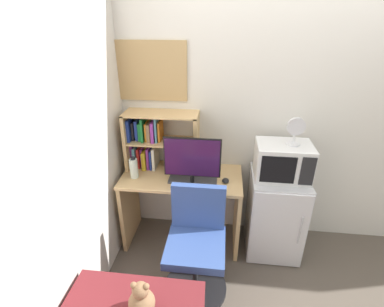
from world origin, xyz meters
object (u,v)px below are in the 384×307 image
Objects in this scene: desk_fan at (295,130)px; desk_chair at (196,249)px; microwave at (283,161)px; computer_mouse at (225,181)px; wall_corkboard at (148,71)px; keyboard at (193,180)px; mini_fridge at (274,214)px; hutch_bookshelf at (153,140)px; water_bottle at (134,168)px; monitor at (192,160)px; teddy_bear at (142,300)px.

desk_fan is 1.27m from desk_chair.
computer_mouse is at bearing -172.39° from microwave.
keyboard is at bearing -39.00° from wall_corkboard.
desk_fan reaches higher than mini_fridge.
hutch_bookshelf is at bearing 125.48° from desk_chair.
desk_fan is (1.25, -0.16, 0.22)m from hutch_bookshelf.
hutch_bookshelf reaches higher than keyboard.
hutch_bookshelf reaches higher than microwave.
keyboard is at bearing -173.54° from microwave.
monitor is at bearing -5.31° from water_bottle.
computer_mouse is at bearing 0.66° from water_bottle.
computer_mouse is at bearing 4.55° from keyboard.
keyboard is 0.59m from desk_chair.
teddy_bear is at bearing -128.96° from microwave.
water_bottle is 0.85× the size of teddy_bear.
hutch_bookshelf is 1.43m from teddy_bear.
wall_corkboard is (-1.29, 0.28, 0.40)m from desk_fan.
computer_mouse is at bearing -173.78° from desk_fan.
desk_chair is (-0.76, -0.53, -0.87)m from desk_fan.
desk_fan reaches higher than monitor.
wall_corkboard is (-0.44, 0.36, 0.89)m from keyboard.
hutch_bookshelf is at bearing 99.86° from teddy_bear.
hutch_bookshelf is 1.39× the size of monitor.
desk_fan is at bearing -2.13° from mini_fridge.
desk_chair is at bearing -79.76° from keyboard.
teddy_bear is (0.23, -1.34, -0.45)m from hutch_bookshelf.
hutch_bookshelf is 0.50m from monitor.
mini_fridge is 0.90× the size of desk_chair.
teddy_bear is at bearing -80.14° from hutch_bookshelf.
water_bottle reaches higher than teddy_bear.
wall_corkboard is (0.10, 0.35, 0.81)m from water_bottle.
water_bottle is 0.85× the size of desk_fan.
teddy_bear is at bearing -111.76° from desk_chair.
desk_chair is at bearing -78.73° from monitor.
monitor is at bearing -41.82° from wall_corkboard.
monitor is at bearing -171.90° from desk_fan.
desk_fan reaches higher than computer_mouse.
wall_corkboard is at bearing 123.04° from desk_chair.
hutch_bookshelf is at bearing 172.59° from microwave.
monitor is 0.90m from wall_corkboard.
computer_mouse is at bearing 65.64° from desk_chair.
desk_chair is at bearing -54.52° from hutch_bookshelf.
monitor is 0.56m from water_bottle.
wall_corkboard is (-0.03, 0.12, 0.62)m from hutch_bookshelf.
mini_fridge is at bearing -12.63° from wall_corkboard.
desk_fan is (0.84, 0.08, 0.49)m from keyboard.
desk_chair reaches higher than computer_mouse.
desk_fan is 1.00× the size of teddy_bear.
computer_mouse is at bearing 11.55° from monitor.
microwave reaches higher than keyboard.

